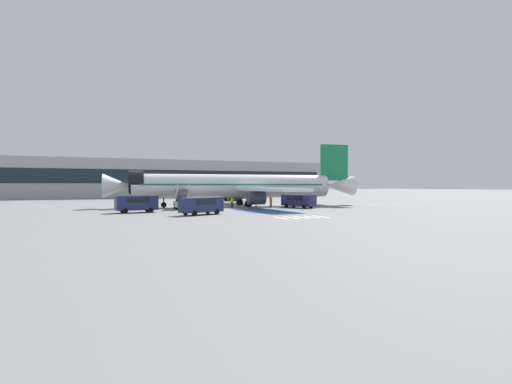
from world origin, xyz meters
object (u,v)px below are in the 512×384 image
(service_van_0, at_px, (299,200))
(terminal_building, at_px, (122,179))
(traffic_cone_0, at_px, (123,209))
(airliner, at_px, (238,186))
(ground_crew_3, at_px, (216,201))
(ground_crew_2, at_px, (155,203))
(ground_crew_0, at_px, (232,202))
(boarding_stairs_forward, at_px, (182,202))
(ground_crew_1, at_px, (271,201))
(traffic_cone_1, at_px, (256,206))
(service_van_1, at_px, (201,204))
(service_van_2, at_px, (137,202))
(fuel_tanker, at_px, (222,194))

(service_van_0, height_order, terminal_building, terminal_building)
(traffic_cone_0, bearing_deg, airliner, 14.11)
(ground_crew_3, bearing_deg, ground_crew_2, -134.57)
(ground_crew_0, relative_size, traffic_cone_0, 3.61)
(boarding_stairs_forward, xyz_separation_m, terminal_building, (-4.35, 59.81, 4.37))
(airliner, relative_size, terminal_building, 0.33)
(ground_crew_1, height_order, traffic_cone_0, ground_crew_1)
(ground_crew_0, bearing_deg, ground_crew_3, -3.69)
(service_van_0, xyz_separation_m, traffic_cone_1, (-6.13, 1.94, -0.90))
(traffic_cone_1, bearing_deg, ground_crew_0, 138.78)
(airliner, distance_m, boarding_stairs_forward, 10.61)
(ground_crew_2, relative_size, ground_crew_3, 0.89)
(traffic_cone_0, bearing_deg, traffic_cone_1, -2.08)
(airliner, bearing_deg, ground_crew_2, 107.75)
(boarding_stairs_forward, height_order, ground_crew_0, boarding_stairs_forward)
(ground_crew_1, bearing_deg, traffic_cone_0, 24.28)
(boarding_stairs_forward, height_order, service_van_1, boarding_stairs_forward)
(service_van_0, bearing_deg, ground_crew_3, 135.58)
(service_van_0, distance_m, ground_crew_2, 21.08)
(service_van_1, distance_m, service_van_2, 9.35)
(terminal_building, bearing_deg, boarding_stairs_forward, -85.84)
(ground_crew_2, bearing_deg, ground_crew_3, 125.74)
(fuel_tanker, height_order, traffic_cone_0, fuel_tanker)
(fuel_tanker, distance_m, service_van_2, 38.48)
(service_van_2, height_order, ground_crew_3, service_van_2)
(boarding_stairs_forward, xyz_separation_m, traffic_cone_1, (10.75, -1.92, -0.65))
(service_van_2, distance_m, traffic_cone_1, 18.02)
(service_van_1, bearing_deg, ground_crew_0, 124.21)
(traffic_cone_1, bearing_deg, ground_crew_3, 156.85)
(airliner, bearing_deg, traffic_cone_1, -163.26)
(ground_crew_0, height_order, ground_crew_1, ground_crew_1)
(boarding_stairs_forward, distance_m, ground_crew_3, 5.17)
(service_van_0, height_order, traffic_cone_1, service_van_0)
(service_van_0, xyz_separation_m, traffic_cone_0, (-25.09, 2.63, -0.96))
(service_van_0, height_order, service_van_1, service_van_1)
(fuel_tanker, bearing_deg, traffic_cone_1, -178.04)
(airliner, distance_m, fuel_tanker, 23.74)
(ground_crew_2, relative_size, traffic_cone_0, 3.56)
(service_van_0, height_order, ground_crew_1, service_van_0)
(ground_crew_2, xyz_separation_m, traffic_cone_0, (-4.48, -1.79, -0.69))
(fuel_tanker, bearing_deg, traffic_cone_0, 150.06)
(service_van_1, xyz_separation_m, ground_crew_2, (-3.41, 12.82, -0.27))
(airliner, height_order, ground_crew_0, airliner)
(service_van_2, bearing_deg, airliner, -69.94)
(ground_crew_0, bearing_deg, fuel_tanker, -111.65)
(airliner, xyz_separation_m, traffic_cone_0, (-18.00, -4.53, -3.12))
(ground_crew_1, bearing_deg, service_van_0, 161.06)
(airliner, distance_m, ground_crew_3, 5.90)
(service_van_1, bearing_deg, boarding_stairs_forward, 154.92)
(airliner, bearing_deg, terminal_building, 20.37)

